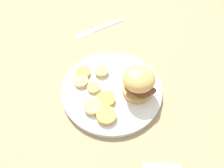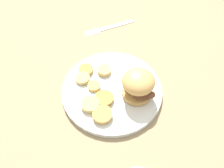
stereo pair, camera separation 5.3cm
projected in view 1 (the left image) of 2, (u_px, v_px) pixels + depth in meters
The scene contains 11 objects.
ground_plane at pixel (112, 93), 0.76m from camera, with size 4.00×4.00×0.00m, color #937F5B.
dinner_plate at pixel (112, 91), 0.76m from camera, with size 0.29×0.29×0.02m.
sandwich at pixel (139, 82), 0.71m from camera, with size 0.09×0.11×0.09m.
potato_round_0 at pixel (106, 116), 0.69m from camera, with size 0.05×0.05×0.01m, color tan.
potato_round_1 at pixel (106, 99), 0.72m from camera, with size 0.05×0.05×0.01m, color #BC8942.
potato_round_2 at pixel (94, 88), 0.75m from camera, with size 0.04×0.04×0.01m, color tan.
potato_round_3 at pixel (102, 71), 0.78m from camera, with size 0.04×0.04×0.01m, color #DBB766.
potato_round_4 at pixel (93, 106), 0.71m from camera, with size 0.05×0.05×0.01m, color #DBB766.
potato_round_5 at pixel (81, 81), 0.76m from camera, with size 0.04×0.04×0.01m, color #DBB766.
potato_round_6 at pixel (83, 72), 0.78m from camera, with size 0.05×0.05×0.01m, color #BC8942.
fork at pixel (99, 28), 0.92m from camera, with size 0.18×0.08×0.00m.
Camera 1 is at (-0.08, -0.42, 0.63)m, focal length 42.00 mm.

